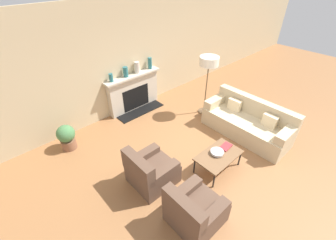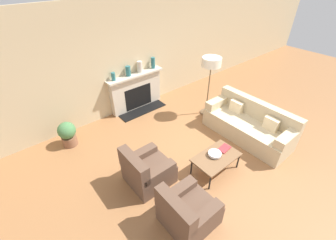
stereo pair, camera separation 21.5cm
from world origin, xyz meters
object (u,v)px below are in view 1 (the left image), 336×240
armchair_near (194,211)px  mantel_vase_right (150,63)px  couch (247,122)px  mantel_vase_left (111,78)px  fireplace (134,92)px  armchair_far (151,171)px  mantel_vase_center_left (126,72)px  coffee_table (219,156)px  bowl (217,152)px  mantel_vase_center_right (137,67)px  potted_plant (67,137)px  book (226,146)px  floor_lamp (209,65)px

armchair_near → mantel_vase_right: 4.15m
couch → mantel_vase_left: 3.53m
fireplace → armchair_far: size_ratio=2.04×
fireplace → mantel_vase_center_left: 0.69m
coffee_table → bowl: (-0.00, 0.05, 0.07)m
mantel_vase_center_right → mantel_vase_left: bearing=180.0°
fireplace → potted_plant: 2.17m
mantel_vase_left → potted_plant: 1.76m
mantel_vase_center_left → couch: bearing=-61.9°
book → mantel_vase_left: size_ratio=1.38×
armchair_near → mantel_vase_right: size_ratio=2.63×
armchair_far → book: (1.50, -0.60, 0.11)m
armchair_far → book: 1.62m
armchair_far → coffee_table: bearing=-118.0°
floor_lamp → mantel_vase_right: 1.67m
fireplace → mantel_vase_right: size_ratio=5.38×
book → couch: bearing=4.1°
bowl → mantel_vase_center_right: mantel_vase_center_right is taller
bowl → armchair_far: bearing=153.7°
mantel_vase_center_right → coffee_table: bearing=-96.1°
couch → coffee_table: couch is taller
fireplace → couch: (1.32, -2.81, -0.18)m
armchair_near → book: (1.50, 0.50, 0.11)m
coffee_table → potted_plant: (-1.98, 2.67, -0.03)m
fireplace → mantel_vase_center_left: (-0.18, 0.02, 0.66)m
couch → coffee_table: bearing=-80.4°
armchair_far → potted_plant: armchair_far is taller
fireplace → potted_plant: fireplace is taller
couch → book: 1.20m
mantel_vase_right → armchair_near: bearing=-119.3°
armchair_near → bowl: 1.32m
book → potted_plant: potted_plant is taller
armchair_near → mantel_vase_center_right: mantel_vase_center_right is taller
mantel_vase_center_right → armchair_far: bearing=-122.3°
potted_plant → armchair_near: bearing=-76.3°
book → mantel_vase_center_right: size_ratio=0.93×
mantel_vase_center_left → armchair_near: bearing=-108.4°
couch → floor_lamp: (-0.01, 1.33, 1.07)m
mantel_vase_center_right → armchair_near: bearing=-113.5°
mantel_vase_left → couch: bearing=-55.5°
mantel_vase_right → couch: bearing=-76.1°
coffee_table → mantel_vase_center_right: size_ratio=3.05×
armchair_near → bowl: bearing=-67.4°
mantel_vase_center_right → potted_plant: (-2.30, -0.41, -0.86)m
armchair_near → mantel_vase_center_right: (1.54, 3.53, 0.89)m
coffee_table → mantel_vase_left: (-0.47, 3.08, 0.77)m
armchair_far → coffee_table: armchair_far is taller
couch → armchair_near: couch is taller
armchair_near → mantel_vase_center_right: 3.96m
bowl → mantel_vase_right: (0.77, 3.03, 0.75)m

